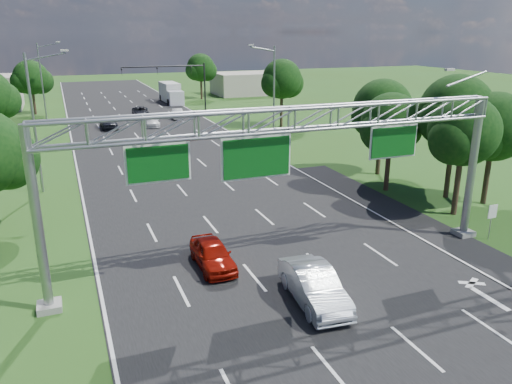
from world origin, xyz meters
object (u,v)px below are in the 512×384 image
sign_gantry (293,132)px  regulatory_sign (492,215)px  red_coupe (213,254)px  silver_sedan (314,286)px  box_truck (171,93)px  traffic_signal (181,76)px

sign_gantry → regulatory_sign: size_ratio=11.19×
regulatory_sign → red_coupe: (-15.72, 2.40, -0.81)m
sign_gantry → silver_sedan: 7.08m
regulatory_sign → box_truck: box_truck is taller
silver_sedan → box_truck: box_truck is taller
red_coupe → box_truck: 63.07m
sign_gantry → silver_sedan: (-0.54, -3.58, -6.08)m
traffic_signal → box_truck: traffic_signal is taller
regulatory_sign → red_coupe: regulatory_sign is taller
sign_gantry → red_coupe: size_ratio=5.71×
sign_gantry → red_coupe: bearing=159.3°
regulatory_sign → box_truck: 64.59m
red_coupe → silver_sedan: silver_sedan is taller
red_coupe → sign_gantry: bearing=-20.5°
silver_sedan → box_truck: size_ratio=0.57×
regulatory_sign → sign_gantry: bearing=175.2°
red_coupe → silver_sedan: (3.11, -4.96, 0.11)m
regulatory_sign → silver_sedan: size_ratio=0.43×
box_truck → regulatory_sign: bearing=-87.5°
regulatory_sign → traffic_signal: traffic_signal is taller
sign_gantry → regulatory_sign: 13.25m
sign_gantry → box_truck: size_ratio=2.75×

